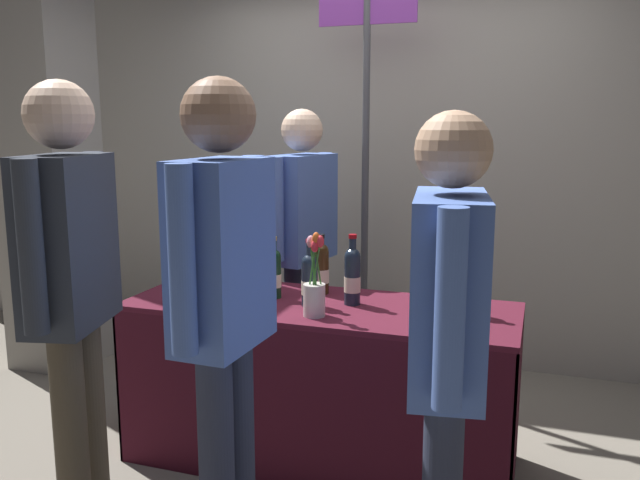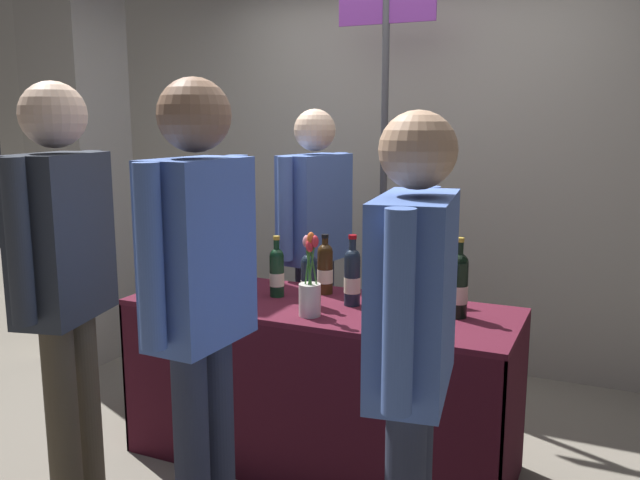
{
  "view_description": "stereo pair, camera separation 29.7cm",
  "coord_description": "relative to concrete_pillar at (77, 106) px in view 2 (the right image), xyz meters",
  "views": [
    {
      "loc": [
        0.94,
        -2.77,
        1.6
      ],
      "look_at": [
        0.0,
        0.0,
        1.08
      ],
      "focal_mm": 36.8,
      "sensor_mm": 36.0,
      "label": 1
    },
    {
      "loc": [
        1.22,
        -2.66,
        1.6
      ],
      "look_at": [
        0.0,
        0.0,
        1.08
      ],
      "focal_mm": 36.8,
      "sensor_mm": 36.0,
      "label": 2
    }
  ],
  "objects": [
    {
      "name": "ground_plane",
      "position": [
        2.08,
        -0.68,
        -1.71
      ],
      "size": [
        12.0,
        12.0,
        0.0
      ],
      "primitive_type": "plane",
      "color": "gray"
    },
    {
      "name": "back_partition",
      "position": [
        2.08,
        0.88,
        -0.27
      ],
      "size": [
        7.65,
        0.12,
        2.87
      ],
      "primitive_type": "cube",
      "color": "#9E998E",
      "rests_on": "ground_plane"
    },
    {
      "name": "concrete_pillar",
      "position": [
        0.0,
        0.0,
        0.0
      ],
      "size": [
        0.48,
        0.48,
        3.41
      ],
      "primitive_type": "cube",
      "color": "gray",
      "rests_on": "ground_plane"
    },
    {
      "name": "tasting_table",
      "position": [
        2.08,
        -0.68,
        -1.17
      ],
      "size": [
        1.8,
        0.66,
        0.78
      ],
      "color": "#4C1423",
      "rests_on": "ground_plane"
    },
    {
      "name": "featured_wine_bottle",
      "position": [
        2.05,
        -0.73,
        -0.8
      ],
      "size": [
        0.08,
        0.08,
        0.31
      ],
      "color": "#192333",
      "rests_on": "tasting_table"
    },
    {
      "name": "display_bottle_0",
      "position": [
        2.03,
        -0.5,
        -0.8
      ],
      "size": [
        0.08,
        0.08,
        0.29
      ],
      "color": "#38230F",
      "rests_on": "tasting_table"
    },
    {
      "name": "display_bottle_1",
      "position": [
        1.84,
        -0.65,
        -0.81
      ],
      "size": [
        0.07,
        0.07,
        0.3
      ],
      "color": "black",
      "rests_on": "tasting_table"
    },
    {
      "name": "display_bottle_2",
      "position": [
        1.67,
        -0.7,
        -0.8
      ],
      "size": [
        0.08,
        0.08,
        0.3
      ],
      "color": "black",
      "rests_on": "tasting_table"
    },
    {
      "name": "display_bottle_3",
      "position": [
        2.22,
        -0.64,
        -0.79
      ],
      "size": [
        0.08,
        0.08,
        0.33
      ],
      "color": "#192333",
      "rests_on": "tasting_table"
    },
    {
      "name": "display_bottle_4",
      "position": [
        2.71,
        -0.62,
        -0.78
      ],
      "size": [
        0.08,
        0.08,
        0.35
      ],
      "color": "black",
      "rests_on": "tasting_table"
    },
    {
      "name": "wine_glass_near_vendor",
      "position": [
        1.44,
        -0.87,
        -0.83
      ],
      "size": [
        0.07,
        0.07,
        0.13
      ],
      "color": "silver",
      "rests_on": "tasting_table"
    },
    {
      "name": "flower_vase",
      "position": [
        2.12,
        -0.87,
        -0.81
      ],
      "size": [
        0.1,
        0.1,
        0.37
      ],
      "color": "silver",
      "rests_on": "tasting_table"
    },
    {
      "name": "brochure_stand",
      "position": [
        2.64,
        -0.49,
        -0.86
      ],
      "size": [
        0.11,
        0.07,
        0.14
      ],
      "primitive_type": "cube",
      "rotation": [
        -0.04,
        0.0,
        0.51
      ],
      "color": "silver",
      "rests_on": "tasting_table"
    },
    {
      "name": "vendor_presenter",
      "position": [
        1.77,
        -0.06,
        -0.69
      ],
      "size": [
        0.28,
        0.62,
        1.67
      ],
      "rotation": [
        0.0,
        0.0,
        -1.74
      ],
      "color": "#2D3347",
      "rests_on": "ground_plane"
    },
    {
      "name": "taster_foreground_right",
      "position": [
        2.05,
        -1.58,
        -0.65
      ],
      "size": [
        0.24,
        0.55,
        1.75
      ],
      "rotation": [
        0.0,
        0.0,
        1.53
      ],
      "color": "#2D3347",
      "rests_on": "ground_plane"
    },
    {
      "name": "taster_foreground_left",
      "position": [
        2.78,
        -1.54,
        -0.71
      ],
      "size": [
        0.28,
        0.64,
        1.64
      ],
      "rotation": [
        0.0,
        0.0,
        1.72
      ],
      "color": "#2D3347",
      "rests_on": "ground_plane"
    },
    {
      "name": "taster_foreground_centre",
      "position": [
        1.43,
        -1.56,
        -0.65
      ],
      "size": [
        0.3,
        0.56,
        1.75
      ],
      "rotation": [
        0.0,
        0.0,
        1.81
      ],
      "color": "#4C4233",
      "rests_on": "ground_plane"
    },
    {
      "name": "booth_signpost",
      "position": [
        1.99,
        0.44,
        -0.25
      ],
      "size": [
        0.59,
        0.04,
        2.36
      ],
      "color": "#47474C",
      "rests_on": "ground_plane"
    }
  ]
}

